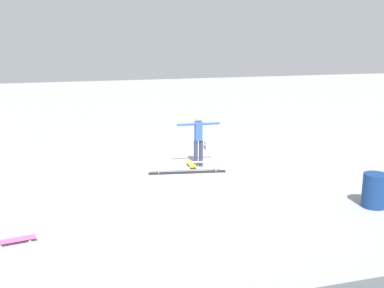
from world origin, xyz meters
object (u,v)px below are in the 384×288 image
object	(u,v)px
skater_main	(198,136)
skate_ledge	(239,144)
grind_rail	(187,168)
loose_skateboard_pink	(15,240)
skateboard_main	(191,164)
trash_bin	(375,190)

from	to	relation	value
skater_main	skate_ledge	bearing A→B (deg)	45.89
grind_rail	skater_main	bearing A→B (deg)	-122.89
grind_rail	loose_skateboard_pink	bearing A→B (deg)	48.57
grind_rail	skateboard_main	size ratio (longest dim) A/B	2.88
grind_rail	trash_bin	bearing A→B (deg)	140.99
grind_rail	skater_main	world-z (taller)	skater_main
grind_rail	skateboard_main	distance (m)	0.72
grind_rail	trash_bin	distance (m)	5.36
trash_bin	skateboard_main	bearing A→B (deg)	-55.28
grind_rail	skater_main	distance (m)	1.13
skater_main	grind_rail	bearing A→B (deg)	-128.36
skate_ledge	trash_bin	size ratio (longest dim) A/B	2.98
grind_rail	loose_skateboard_pink	distance (m)	5.96
loose_skateboard_pink	trash_bin	xyz separation A→B (m)	(-8.17, 0.27, 0.34)
skate_ledge	loose_skateboard_pink	distance (m)	9.57
trash_bin	skater_main	bearing A→B (deg)	-56.71
trash_bin	loose_skateboard_pink	bearing A→B (deg)	-1.93
skater_main	loose_skateboard_pink	bearing A→B (deg)	-135.91
skater_main	trash_bin	bearing A→B (deg)	-52.54
loose_skateboard_pink	trash_bin	distance (m)	8.18
grind_rail	skateboard_main	xyz separation A→B (m)	(-0.31, -0.64, -0.07)
skate_ledge	skateboard_main	size ratio (longest dim) A/B	3.03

